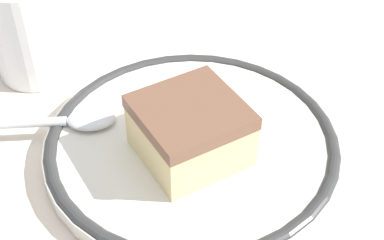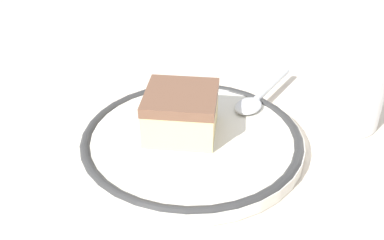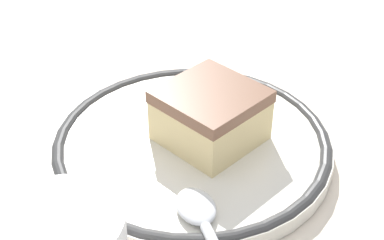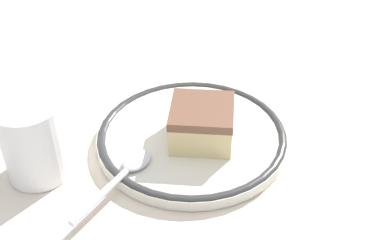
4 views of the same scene
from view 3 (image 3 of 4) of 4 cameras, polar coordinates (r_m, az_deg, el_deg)
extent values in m
plane|color=#B7B2A8|center=(0.46, -3.67, -5.12)|extent=(2.40, 2.40, 0.00)
cube|color=beige|center=(0.46, -3.68, -5.05)|extent=(0.51, 0.37, 0.00)
cylinder|color=silver|center=(0.47, 0.00, -2.61)|extent=(0.23, 0.23, 0.01)
torus|color=#333333|center=(0.47, 0.00, -2.27)|extent=(0.23, 0.23, 0.01)
cube|color=beige|center=(0.46, 1.83, -0.05)|extent=(0.08, 0.08, 0.04)
cube|color=brown|center=(0.45, 1.88, 2.33)|extent=(0.08, 0.08, 0.01)
ellipsoid|color=silver|center=(0.40, 0.38, -8.52)|extent=(0.04, 0.05, 0.01)
camera|label=1|loc=(0.55, 40.35, 30.17)|focal=52.99mm
camera|label=2|loc=(0.69, -31.63, 30.38)|focal=44.35mm
camera|label=4|loc=(0.37, 87.78, 17.22)|focal=46.27mm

